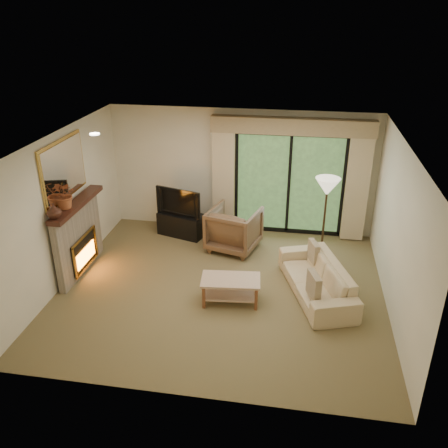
% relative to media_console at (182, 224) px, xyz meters
% --- Properties ---
extents(floor, '(5.50, 5.50, 0.00)m').
position_rel_media_console_xyz_m(floor, '(1.19, -1.95, -0.24)').
color(floor, brown).
rests_on(floor, ground).
extents(ceiling, '(5.50, 5.50, 0.00)m').
position_rel_media_console_xyz_m(ceiling, '(1.19, -1.95, 2.36)').
color(ceiling, silver).
rests_on(ceiling, ground).
extents(wall_back, '(5.00, 0.00, 5.00)m').
position_rel_media_console_xyz_m(wall_back, '(1.19, 0.55, 1.06)').
color(wall_back, beige).
rests_on(wall_back, ground).
extents(wall_front, '(5.00, 0.00, 5.00)m').
position_rel_media_console_xyz_m(wall_front, '(1.19, -4.45, 1.06)').
color(wall_front, beige).
rests_on(wall_front, ground).
extents(wall_left, '(0.00, 5.00, 5.00)m').
position_rel_media_console_xyz_m(wall_left, '(-1.56, -1.95, 1.06)').
color(wall_left, beige).
rests_on(wall_left, ground).
extents(wall_right, '(0.00, 5.00, 5.00)m').
position_rel_media_console_xyz_m(wall_right, '(3.94, -1.95, 1.06)').
color(wall_right, beige).
rests_on(wall_right, ground).
extents(fireplace, '(0.24, 1.70, 1.37)m').
position_rel_media_console_xyz_m(fireplace, '(-1.44, -1.75, 0.44)').
color(fireplace, gray).
rests_on(fireplace, floor).
extents(mirror, '(0.07, 1.45, 1.02)m').
position_rel_media_console_xyz_m(mirror, '(-1.53, -1.75, 1.71)').
color(mirror, '#BD9444').
rests_on(mirror, wall_left).
extents(sliding_door, '(2.26, 0.10, 2.16)m').
position_rel_media_console_xyz_m(sliding_door, '(2.19, 0.50, 0.86)').
color(sliding_door, black).
rests_on(sliding_door, floor).
extents(curtain_left, '(0.45, 0.18, 2.35)m').
position_rel_media_console_xyz_m(curtain_left, '(0.84, 0.39, 0.96)').
color(curtain_left, '#CDB48B').
rests_on(curtain_left, floor).
extents(curtain_right, '(0.45, 0.18, 2.35)m').
position_rel_media_console_xyz_m(curtain_right, '(3.54, 0.39, 0.96)').
color(curtain_right, '#CDB48B').
rests_on(curtain_right, floor).
extents(cornice, '(3.20, 0.24, 0.32)m').
position_rel_media_console_xyz_m(cornice, '(2.19, 0.41, 2.08)').
color(cornice, tan).
rests_on(cornice, wall_back).
extents(media_console, '(1.05, 0.69, 0.48)m').
position_rel_media_console_xyz_m(media_console, '(0.00, 0.00, 0.00)').
color(media_console, black).
rests_on(media_console, floor).
extents(tv, '(1.01, 0.42, 0.59)m').
position_rel_media_console_xyz_m(tv, '(0.00, 0.00, 0.53)').
color(tv, black).
rests_on(tv, media_console).
extents(armchair, '(1.13, 1.15, 0.86)m').
position_rel_media_console_xyz_m(armchair, '(1.19, -0.43, 0.19)').
color(armchair, brown).
rests_on(armchair, floor).
extents(sofa, '(1.37, 2.13, 0.58)m').
position_rel_media_console_xyz_m(sofa, '(2.79, -1.82, 0.05)').
color(sofa, tan).
rests_on(sofa, floor).
extents(pillow_near, '(0.23, 0.42, 0.41)m').
position_rel_media_console_xyz_m(pillow_near, '(2.73, -2.39, 0.26)').
color(pillow_near, brown).
rests_on(pillow_near, sofa).
extents(pillow_far, '(0.21, 0.38, 0.37)m').
position_rel_media_console_xyz_m(pillow_far, '(2.73, -1.24, 0.25)').
color(pillow_far, brown).
rests_on(pillow_far, sofa).
extents(coffee_table, '(1.00, 0.62, 0.43)m').
position_rel_media_console_xyz_m(coffee_table, '(1.41, -2.29, -0.03)').
color(coffee_table, tan).
rests_on(coffee_table, floor).
extents(floor_lamp, '(0.50, 0.50, 1.68)m').
position_rel_media_console_xyz_m(floor_lamp, '(2.89, -0.67, 0.60)').
color(floor_lamp, beige).
rests_on(floor_lamp, floor).
extents(vase, '(0.25, 0.25, 0.25)m').
position_rel_media_console_xyz_m(vase, '(-1.42, -2.44, 1.25)').
color(vase, '#381B13').
rests_on(vase, fireplace).
extents(branches, '(0.48, 0.42, 0.49)m').
position_rel_media_console_xyz_m(branches, '(-1.42, -2.04, 1.37)').
color(branches, '#A0502B').
rests_on(branches, fireplace).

